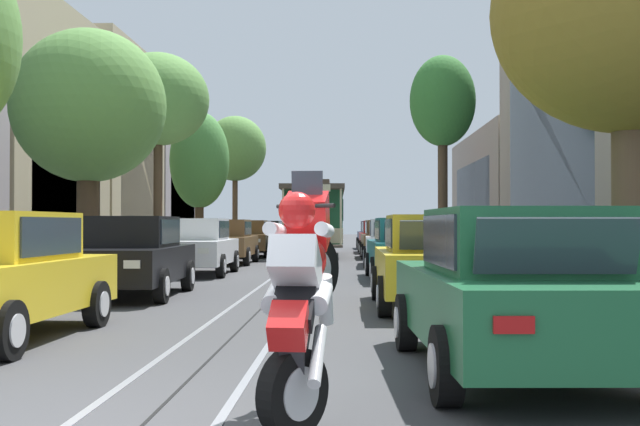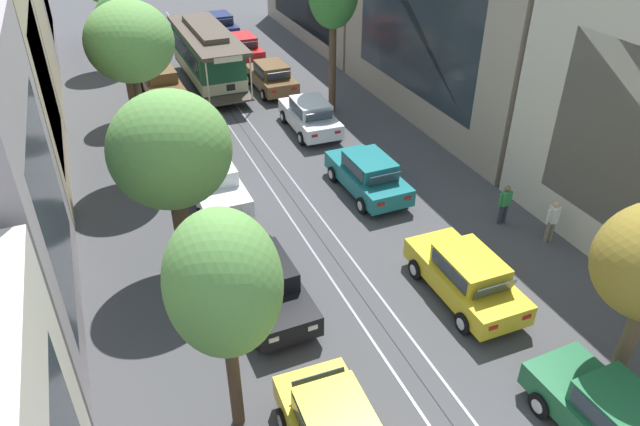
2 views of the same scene
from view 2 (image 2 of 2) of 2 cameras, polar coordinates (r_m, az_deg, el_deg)
ground_plane at (r=25.19m, az=-4.87°, el=4.38°), size 160.00×160.00×0.00m
trolley_track_rails at (r=27.38m, az=-6.53°, el=6.70°), size 1.14×53.46×0.01m
building_facade_right at (r=28.29m, az=16.26°, el=16.31°), size 5.58×45.16×10.46m
parked_car_black_second_left at (r=17.42m, az=-5.29°, el=-6.92°), size 2.09×4.40×1.58m
parked_car_white_mid_left at (r=22.73m, az=-10.26°, el=2.92°), size 2.04×4.38×1.58m
parked_car_brown_fourth_left at (r=27.94m, az=-13.26°, el=8.38°), size 2.02×4.37×1.58m
parked_car_brown_fifth_left at (r=33.44m, az=-15.19°, el=12.14°), size 2.09×4.40×1.58m
parked_car_black_sixth_left at (r=39.77m, az=-16.70°, el=15.10°), size 2.01×4.37×1.58m
parked_car_navy_far_left at (r=45.21m, az=-17.86°, el=16.92°), size 2.04×4.38×1.58m
parked_car_green_near_right at (r=15.46m, az=27.10°, el=-17.77°), size 2.12×4.41×1.58m
parked_car_yellow_second_right at (r=18.19m, az=14.07°, el=-5.97°), size 2.01×4.36×1.58m
parked_car_teal_mid_right at (r=23.03m, az=4.71°, el=3.78°), size 2.07×4.39×1.58m
parked_car_white_fourth_right at (r=28.22m, az=-0.99°, el=9.50°), size 2.06×4.39×1.58m
parked_car_brown_fifth_right at (r=33.42m, az=-4.77°, el=13.13°), size 2.03×4.37×1.58m
parked_car_red_sixth_right at (r=38.90m, az=-7.63°, el=15.76°), size 2.03×4.37×1.58m
parked_car_navy_far_right at (r=44.44m, az=-9.78°, el=17.70°), size 2.05×4.38×1.58m
street_tree_kerb_left_near at (r=12.08m, az=-9.42°, el=-6.94°), size 2.44×2.62×5.94m
street_tree_kerb_left_second at (r=17.70m, az=-14.39°, el=5.79°), size 3.64×3.18×6.02m
street_tree_kerb_left_mid at (r=23.88m, az=-18.10°, el=15.56°), size 3.31×3.59×7.02m
street_tree_kerb_left_fourth at (r=30.50m, az=-18.87°, el=16.00°), size 2.45×2.08×6.04m
cable_car_trolley at (r=34.70m, az=-10.95°, el=14.90°), size 2.69×9.16×3.28m
pedestrian_on_left_pavement at (r=21.98m, az=17.62°, el=1.00°), size 0.55×0.28×1.58m
pedestrian_on_right_pavement at (r=21.52m, az=21.76°, el=-0.55°), size 0.55×0.41×1.61m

